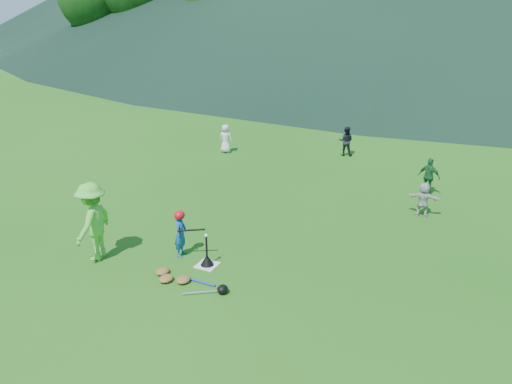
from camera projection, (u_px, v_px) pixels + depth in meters
ground at (207, 265)px, 11.09m from camera, size 120.00×120.00×0.00m
home_plate at (207, 265)px, 11.09m from camera, size 0.45×0.45×0.02m
baseball at (206, 235)px, 10.83m from camera, size 0.08×0.08×0.08m
batter_child at (181, 234)px, 11.36m from camera, size 0.34×0.45×1.09m
adult_coach at (93, 222)px, 11.11m from camera, size 0.87×1.28×1.82m
fielder_a at (226, 139)px, 19.38m from camera, size 0.57×0.39×1.11m
fielder_b at (346, 141)px, 18.98m from camera, size 0.61×0.51×1.13m
fielder_c at (429, 176)px, 15.07m from camera, size 0.71×0.43×1.14m
fielder_d at (423, 199)px, 13.55m from camera, size 0.89×0.29×0.96m
batting_tee at (207, 260)px, 11.05m from camera, size 0.30×0.30×0.68m
batter_gear at (180, 216)px, 11.20m from camera, size 0.70×0.34×0.45m
equipment_pile at (183, 280)px, 10.39m from camera, size 1.80×0.71×0.19m
outfield_fence at (416, 78)px, 34.45m from camera, size 70.07×0.08×1.33m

